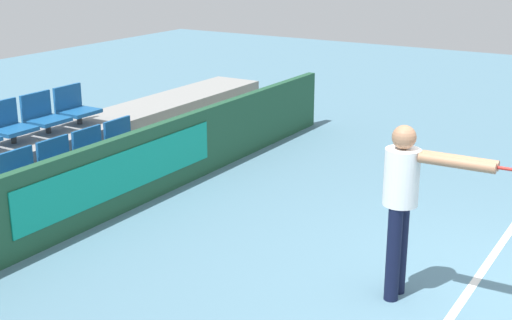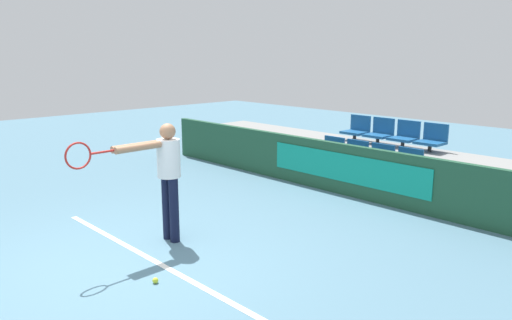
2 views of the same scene
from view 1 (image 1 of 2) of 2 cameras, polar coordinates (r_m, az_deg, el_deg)
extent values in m
plane|color=slate|center=(6.80, 19.34, -11.19)|extent=(30.00, 30.00, 0.00)
cube|color=white|center=(6.87, 16.28, -10.57)|extent=(4.28, 0.08, 0.01)
cube|color=#1E4C33|center=(8.56, -10.96, -1.23)|extent=(9.94, 0.12, 0.92)
cube|color=#0F937A|center=(8.52, -10.48, -0.96)|extent=(3.34, 0.02, 0.51)
cube|color=gray|center=(8.99, -13.30, -2.39)|extent=(9.54, 0.87, 0.36)
cube|color=gray|center=(9.55, -17.13, -0.41)|extent=(9.54, 0.87, 0.71)
cylinder|color=#333333|center=(8.41, -17.64, -2.33)|extent=(0.07, 0.07, 0.14)
cube|color=#195693|center=(8.38, -17.70, -1.70)|extent=(0.48, 0.43, 0.05)
cube|color=#195693|center=(8.46, -18.68, -0.28)|extent=(0.48, 0.04, 0.32)
cylinder|color=#333333|center=(8.76, -14.90, -1.31)|extent=(0.07, 0.07, 0.14)
cube|color=#195693|center=(8.73, -14.95, -0.70)|extent=(0.48, 0.43, 0.05)
cube|color=#195693|center=(8.81, -15.92, 0.66)|extent=(0.48, 0.04, 0.32)
cylinder|color=#333333|center=(9.13, -12.38, -0.36)|extent=(0.07, 0.07, 0.14)
cube|color=#195693|center=(9.11, -12.42, 0.22)|extent=(0.48, 0.43, 0.05)
cube|color=#195693|center=(9.19, -13.37, 1.52)|extent=(0.48, 0.04, 0.32)
cylinder|color=#333333|center=(9.53, -10.06, 0.51)|extent=(0.07, 0.07, 0.14)
cube|color=#195693|center=(9.50, -10.09, 1.07)|extent=(0.48, 0.43, 0.05)
cube|color=#195693|center=(9.58, -11.03, 2.31)|extent=(0.48, 0.04, 0.32)
cylinder|color=#333333|center=(9.29, -18.82, 1.70)|extent=(0.07, 0.07, 0.14)
cube|color=#195693|center=(9.27, -18.88, 2.28)|extent=(0.48, 0.43, 0.05)
cube|color=#195693|center=(9.37, -19.76, 3.53)|extent=(0.48, 0.04, 0.32)
cylinder|color=#333333|center=(9.65, -16.29, 2.49)|extent=(0.07, 0.07, 0.14)
cube|color=#195693|center=(9.62, -16.34, 3.05)|extent=(0.48, 0.43, 0.05)
cube|color=#195693|center=(9.72, -17.21, 4.24)|extent=(0.48, 0.04, 0.32)
cylinder|color=#333333|center=(10.02, -13.94, 3.21)|extent=(0.07, 0.07, 0.14)
cube|color=#195693|center=(10.00, -13.98, 3.75)|extent=(0.48, 0.43, 0.05)
cube|color=#195693|center=(10.09, -14.84, 4.89)|extent=(0.48, 0.04, 0.32)
cylinder|color=black|center=(6.51, 10.94, -7.42)|extent=(0.13, 0.13, 0.89)
cylinder|color=black|center=(6.66, 11.47, -6.88)|extent=(0.13, 0.13, 0.89)
cylinder|color=white|center=(6.33, 11.57, -1.35)|extent=(0.31, 0.31, 0.51)
sphere|color=#9E7051|center=(6.23, 11.77, 1.80)|extent=(0.21, 0.21, 0.21)
cylinder|color=#9E7051|center=(6.11, 15.75, -0.23)|extent=(0.11, 0.64, 0.09)
cylinder|color=#9E7051|center=(6.19, 15.98, -0.02)|extent=(0.11, 0.64, 0.09)
camera|label=2|loc=(11.30, 40.42, 10.15)|focal=35.00mm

